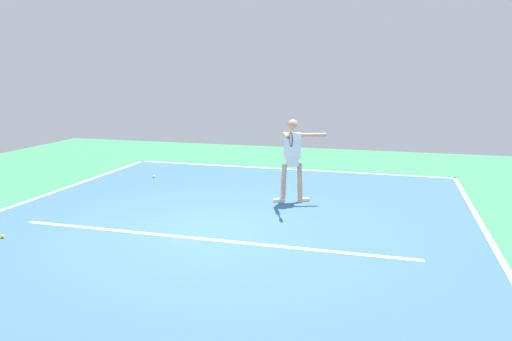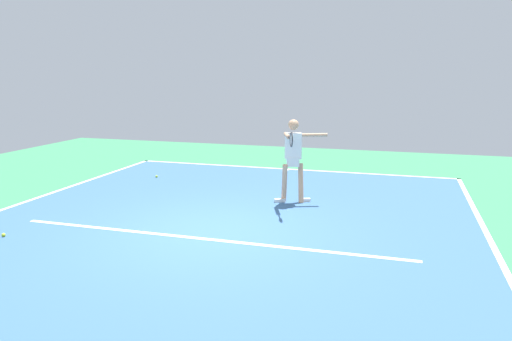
# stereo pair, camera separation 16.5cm
# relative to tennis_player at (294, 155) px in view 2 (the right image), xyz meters

# --- Properties ---
(ground_plane) EXTENTS (20.29, 20.29, 0.00)m
(ground_plane) POSITION_rel_tennis_player_xyz_m (0.94, 2.39, -1.04)
(ground_plane) COLOR #388456
(court_surface) EXTENTS (9.35, 11.98, 0.00)m
(court_surface) POSITION_rel_tennis_player_xyz_m (0.94, 2.39, -1.04)
(court_surface) COLOR #38608E
(court_surface) RESTS_ON ground_plane
(court_line_baseline_near) EXTENTS (9.35, 0.10, 0.01)m
(court_line_baseline_near) POSITION_rel_tennis_player_xyz_m (0.94, -3.55, -1.04)
(court_line_baseline_near) COLOR white
(court_line_baseline_near) RESTS_ON ground_plane
(court_line_sideline_left) EXTENTS (0.10, 11.98, 0.01)m
(court_line_sideline_left) POSITION_rel_tennis_player_xyz_m (-3.69, 2.39, -1.04)
(court_line_sideline_left) COLOR white
(court_line_sideline_left) RESTS_ON ground_plane
(court_line_service) EXTENTS (7.02, 0.10, 0.01)m
(court_line_service) POSITION_rel_tennis_player_xyz_m (0.94, 2.75, -1.04)
(court_line_service) COLOR white
(court_line_service) RESTS_ON ground_plane
(court_line_centre_mark) EXTENTS (0.10, 0.30, 0.01)m
(court_line_centre_mark) POSITION_rel_tennis_player_xyz_m (0.94, -3.35, -1.04)
(court_line_centre_mark) COLOR white
(court_line_centre_mark) RESTS_ON ground_plane
(tennis_player) EXTENTS (1.08, 1.34, 1.80)m
(tennis_player) POSITION_rel_tennis_player_xyz_m (0.00, 0.00, 0.00)
(tennis_player) COLOR tan
(tennis_player) RESTS_ON ground_plane
(tennis_ball_by_baseline) EXTENTS (0.07, 0.07, 0.07)m
(tennis_ball_by_baseline) POSITION_rel_tennis_player_xyz_m (4.04, -1.41, -1.01)
(tennis_ball_by_baseline) COLOR #C6E53D
(tennis_ball_by_baseline) RESTS_ON ground_plane
(tennis_ball_by_sideline) EXTENTS (0.07, 0.07, 0.07)m
(tennis_ball_by_sideline) POSITION_rel_tennis_player_xyz_m (4.24, 3.64, -1.01)
(tennis_ball_by_sideline) COLOR #CCE033
(tennis_ball_by_sideline) RESTS_ON ground_plane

